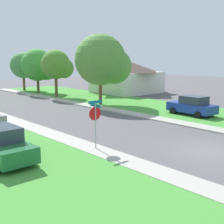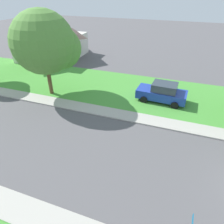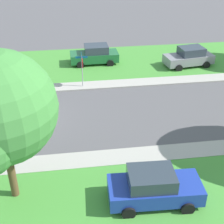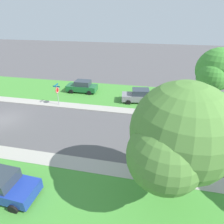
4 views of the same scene
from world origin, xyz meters
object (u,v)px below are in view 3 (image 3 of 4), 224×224
object	(u,v)px
car_green_driveway_right	(95,55)
car_blue_across_road	(154,187)
stop_sign_far_corner	(82,65)
car_grey_kerbside_mid	(189,57)

from	to	relation	value
car_green_driveway_right	car_blue_across_road	size ratio (longest dim) A/B	0.99
car_blue_across_road	car_green_driveway_right	bearing A→B (deg)	-176.58
stop_sign_far_corner	car_green_driveway_right	xyz separation A→B (m)	(-4.73, 1.39, -1.01)
car_grey_kerbside_mid	car_green_driveway_right	bearing A→B (deg)	-101.88
car_green_driveway_right	car_blue_across_road	distance (m)	17.52
stop_sign_far_corner	car_blue_across_road	distance (m)	13.02
car_blue_across_road	car_grey_kerbside_mid	distance (m)	17.33
car_blue_across_road	stop_sign_far_corner	bearing A→B (deg)	-169.21
stop_sign_far_corner	car_green_driveway_right	bearing A→B (deg)	163.68
car_green_driveway_right	car_grey_kerbside_mid	world-z (taller)	same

